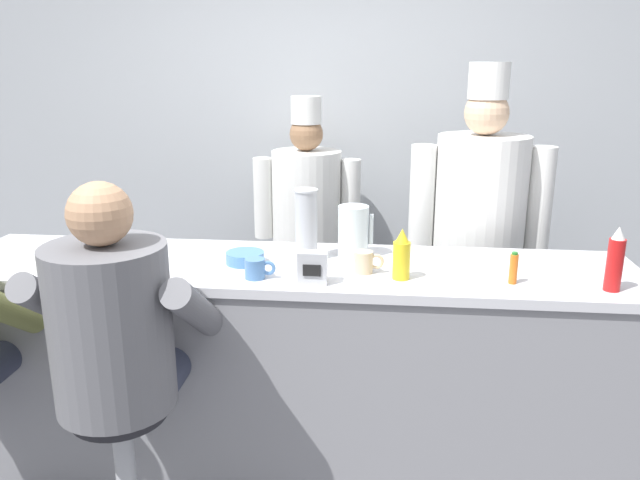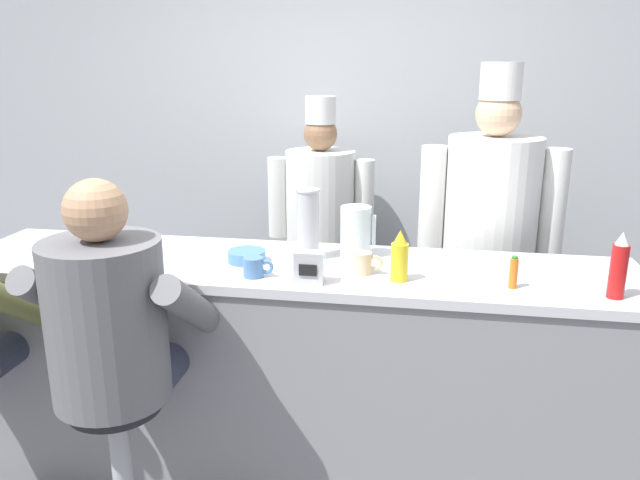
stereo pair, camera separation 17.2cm
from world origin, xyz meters
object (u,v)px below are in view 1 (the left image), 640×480
(cup_stack_steel, at_px, (306,224))
(cook_in_whites_near, at_px, (307,221))
(coffee_mug_tan, at_px, (365,262))
(coffee_mug_blue, at_px, (256,268))
(diner_seated_grey, at_px, (117,335))
(cook_in_whites_far, at_px, (478,228))
(ketchup_bottle_red, at_px, (615,261))
(water_pitcher_clear, at_px, (353,231))
(napkin_dispenser_chrome, at_px, (313,268))
(breakfast_plate, at_px, (58,260))
(cereal_bowl, at_px, (245,258))
(mustard_bottle_yellow, at_px, (402,256))
(hot_sauce_bottle_orange, at_px, (514,268))

(cup_stack_steel, distance_m, cook_in_whites_near, 1.14)
(coffee_mug_tan, bearing_deg, coffee_mug_blue, -165.48)
(coffee_mug_blue, distance_m, diner_seated_grey, 0.59)
(coffee_mug_blue, relative_size, diner_seated_grey, 0.08)
(coffee_mug_tan, bearing_deg, cook_in_whites_far, 54.37)
(cup_stack_steel, height_order, cook_in_whites_far, cook_in_whites_far)
(cook_in_whites_near, distance_m, cook_in_whites_far, 1.08)
(ketchup_bottle_red, relative_size, water_pitcher_clear, 1.10)
(coffee_mug_blue, bearing_deg, cook_in_whites_far, 42.21)
(cup_stack_steel, bearing_deg, diner_seated_grey, -133.52)
(cook_in_whites_near, bearing_deg, napkin_dispenser_chrome, -82.03)
(breakfast_plate, height_order, cup_stack_steel, cup_stack_steel)
(breakfast_plate, relative_size, cereal_bowl, 1.61)
(cup_stack_steel, bearing_deg, water_pitcher_clear, 17.83)
(breakfast_plate, height_order, cook_in_whites_near, cook_in_whites_near)
(mustard_bottle_yellow, height_order, cup_stack_steel, cup_stack_steel)
(cereal_bowl, distance_m, cup_stack_steel, 0.30)
(coffee_mug_tan, xyz_separation_m, coffee_mug_blue, (-0.43, -0.11, -0.01))
(breakfast_plate, height_order, diner_seated_grey, diner_seated_grey)
(water_pitcher_clear, distance_m, coffee_mug_blue, 0.51)
(mustard_bottle_yellow, height_order, coffee_mug_tan, mustard_bottle_yellow)
(coffee_mug_tan, height_order, napkin_dispenser_chrome, napkin_dispenser_chrome)
(cereal_bowl, bearing_deg, cook_in_whites_far, 33.64)
(cereal_bowl, distance_m, coffee_mug_blue, 0.20)
(ketchup_bottle_red, xyz_separation_m, water_pitcher_clear, (-1.00, 0.33, -0.00))
(coffee_mug_tan, distance_m, napkin_dispenser_chrome, 0.25)
(breakfast_plate, relative_size, napkin_dispenser_chrome, 2.05)
(cook_in_whites_near, bearing_deg, cook_in_whites_far, -25.56)
(coffee_mug_blue, bearing_deg, mustard_bottle_yellow, 5.33)
(breakfast_plate, height_order, cereal_bowl, same)
(cup_stack_steel, height_order, cook_in_whites_near, cook_in_whites_near)
(coffee_mug_tan, xyz_separation_m, cook_in_whites_near, (-0.40, 1.26, -0.16))
(cereal_bowl, height_order, diner_seated_grey, diner_seated_grey)
(diner_seated_grey, bearing_deg, mustard_bottle_yellow, 22.54)
(coffee_mug_tan, height_order, cup_stack_steel, cup_stack_steel)
(coffee_mug_tan, height_order, coffee_mug_blue, coffee_mug_tan)
(mustard_bottle_yellow, distance_m, cook_in_whites_near, 1.44)
(ketchup_bottle_red, height_order, mustard_bottle_yellow, ketchup_bottle_red)
(napkin_dispenser_chrome, bearing_deg, hot_sauce_bottle_orange, 5.73)
(ketchup_bottle_red, distance_m, hot_sauce_bottle_orange, 0.37)
(water_pitcher_clear, distance_m, napkin_dispenser_chrome, 0.40)
(napkin_dispenser_chrome, bearing_deg, cup_stack_steel, 101.71)
(mustard_bottle_yellow, relative_size, napkin_dispenser_chrome, 1.61)
(cook_in_whites_near, bearing_deg, breakfast_plate, -126.17)
(hot_sauce_bottle_orange, bearing_deg, napkin_dispenser_chrome, -174.27)
(cereal_bowl, bearing_deg, ketchup_bottle_red, -7.14)
(diner_seated_grey, distance_m, cook_in_whites_far, 1.93)
(ketchup_bottle_red, bearing_deg, cook_in_whites_near, 134.32)
(ketchup_bottle_red, xyz_separation_m, napkin_dispenser_chrome, (-1.14, -0.04, -0.05))
(mustard_bottle_yellow, xyz_separation_m, diner_seated_grey, (-1.02, -0.42, -0.20))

